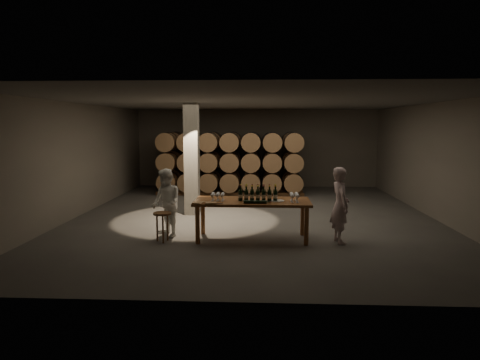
{
  "coord_description": "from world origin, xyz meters",
  "views": [
    {
      "loc": [
        0.2,
        -11.98,
        2.59
      ],
      "look_at": [
        -0.37,
        -0.49,
        1.1
      ],
      "focal_mm": 32.0,
      "sensor_mm": 36.0,
      "label": 1
    }
  ],
  "objects_px": {
    "bottle_cluster": "(258,195)",
    "person_woman": "(166,203)",
    "plate": "(277,201)",
    "stool": "(162,218)",
    "tasting_table": "(252,205)",
    "notebook_near": "(211,203)",
    "person_man": "(340,205)"
  },
  "relations": [
    {
      "from": "notebook_near",
      "to": "stool",
      "type": "height_order",
      "value": "notebook_near"
    },
    {
      "from": "notebook_near",
      "to": "person_man",
      "type": "bearing_deg",
      "value": -6.04
    },
    {
      "from": "bottle_cluster",
      "to": "plate",
      "type": "height_order",
      "value": "bottle_cluster"
    },
    {
      "from": "notebook_near",
      "to": "tasting_table",
      "type": "bearing_deg",
      "value": 15.42
    },
    {
      "from": "bottle_cluster",
      "to": "person_woman",
      "type": "relative_size",
      "value": 0.55
    },
    {
      "from": "tasting_table",
      "to": "person_woman",
      "type": "distance_m",
      "value": 2.0
    },
    {
      "from": "bottle_cluster",
      "to": "person_woman",
      "type": "distance_m",
      "value": 2.14
    },
    {
      "from": "tasting_table",
      "to": "bottle_cluster",
      "type": "bearing_deg",
      "value": -9.82
    },
    {
      "from": "plate",
      "to": "stool",
      "type": "distance_m",
      "value": 2.58
    },
    {
      "from": "bottle_cluster",
      "to": "person_woman",
      "type": "xyz_separation_m",
      "value": [
        -2.12,
        0.18,
        -0.23
      ]
    },
    {
      "from": "tasting_table",
      "to": "notebook_near",
      "type": "distance_m",
      "value": 1.0
    },
    {
      "from": "bottle_cluster",
      "to": "plate",
      "type": "bearing_deg",
      "value": -6.43
    },
    {
      "from": "bottle_cluster",
      "to": "plate",
      "type": "relative_size",
      "value": 2.79
    },
    {
      "from": "tasting_table",
      "to": "notebook_near",
      "type": "height_order",
      "value": "notebook_near"
    },
    {
      "from": "tasting_table",
      "to": "person_man",
      "type": "height_order",
      "value": "person_man"
    },
    {
      "from": "person_man",
      "to": "plate",
      "type": "bearing_deg",
      "value": 76.41
    },
    {
      "from": "stool",
      "to": "person_woman",
      "type": "distance_m",
      "value": 0.52
    },
    {
      "from": "bottle_cluster",
      "to": "stool",
      "type": "distance_m",
      "value": 2.19
    },
    {
      "from": "tasting_table",
      "to": "person_man",
      "type": "xyz_separation_m",
      "value": [
        1.93,
        -0.18,
        0.04
      ]
    },
    {
      "from": "person_man",
      "to": "person_woman",
      "type": "xyz_separation_m",
      "value": [
        -3.92,
        0.34,
        -0.05
      ]
    },
    {
      "from": "person_man",
      "to": "notebook_near",
      "type": "bearing_deg",
      "value": 86.36
    },
    {
      "from": "bottle_cluster",
      "to": "notebook_near",
      "type": "relative_size",
      "value": 3.67
    },
    {
      "from": "stool",
      "to": "person_woman",
      "type": "bearing_deg",
      "value": 90.73
    },
    {
      "from": "plate",
      "to": "tasting_table",
      "type": "bearing_deg",
      "value": 172.78
    },
    {
      "from": "tasting_table",
      "to": "stool",
      "type": "bearing_deg",
      "value": -171.66
    },
    {
      "from": "notebook_near",
      "to": "person_woman",
      "type": "relative_size",
      "value": 0.15
    },
    {
      "from": "tasting_table",
      "to": "person_woman",
      "type": "relative_size",
      "value": 1.64
    },
    {
      "from": "bottle_cluster",
      "to": "person_man",
      "type": "distance_m",
      "value": 1.82
    },
    {
      "from": "stool",
      "to": "person_woman",
      "type": "relative_size",
      "value": 0.42
    },
    {
      "from": "bottle_cluster",
      "to": "person_woman",
      "type": "height_order",
      "value": "person_woman"
    },
    {
      "from": "notebook_near",
      "to": "person_man",
      "type": "relative_size",
      "value": 0.14
    },
    {
      "from": "stool",
      "to": "notebook_near",
      "type": "bearing_deg",
      "value": -8.19
    }
  ]
}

